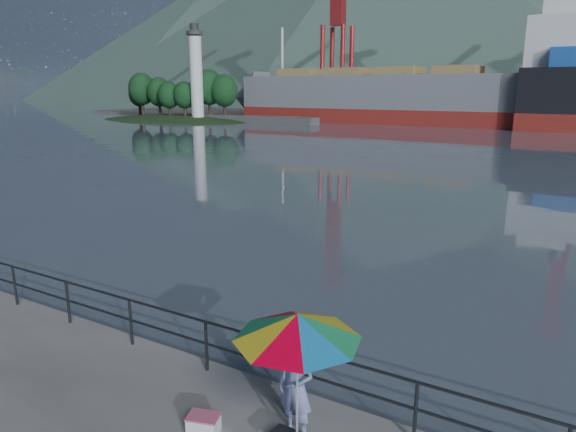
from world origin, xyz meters
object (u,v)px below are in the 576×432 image
Objects in this scene: cooler_bag at (204,425)px; beach_umbrella at (297,327)px; bulk_carrier at (435,95)px; fisherman at (296,386)px.

beach_umbrella is at bearing -5.11° from cooler_bag.
beach_umbrella is 0.04× the size of bulk_carrier.
cooler_bag is 75.07m from bulk_carrier.
beach_umbrella reaches higher than fisherman.
fisherman is 3.64× the size of cooler_bag.
bulk_carrier is at bearing 84.57° from cooler_bag.
bulk_carrier reaches higher than fisherman.
fisherman is at bearing 121.32° from beach_umbrella.
bulk_carrier is (-17.34, 72.57, 3.18)m from fisherman.
fisherman is at bearing 9.70° from cooler_bag.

